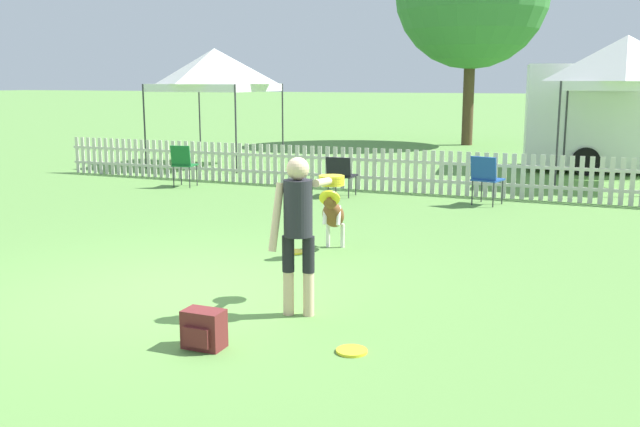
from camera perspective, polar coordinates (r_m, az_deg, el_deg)
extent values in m
plane|color=#5B8C42|center=(7.98, -10.63, -6.18)|extent=(240.00, 240.00, 0.00)
cylinder|color=beige|center=(7.06, -2.53, -6.38)|extent=(0.11, 0.11, 0.44)
cylinder|color=black|center=(6.95, -2.56, -3.23)|extent=(0.12, 0.12, 0.36)
cylinder|color=beige|center=(7.03, -0.92, -6.45)|extent=(0.11, 0.11, 0.44)
cylinder|color=black|center=(6.92, -0.93, -3.29)|extent=(0.12, 0.12, 0.36)
cylinder|color=#26262D|center=(6.84, -1.77, 0.42)|extent=(0.34, 0.34, 0.55)
sphere|color=beige|center=(6.78, -1.79, 3.61)|extent=(0.22, 0.22, 0.22)
cylinder|color=beige|center=(6.85, -3.52, -0.29)|extent=(0.14, 0.21, 0.67)
cylinder|color=beige|center=(7.10, 0.31, 2.55)|extent=(0.17, 0.67, 0.14)
cylinder|color=yellow|center=(7.43, 0.93, 2.36)|extent=(0.27, 0.27, 0.02)
cylinder|color=yellow|center=(7.42, 0.93, 2.56)|extent=(0.27, 0.27, 0.02)
cylinder|color=yellow|center=(7.42, 0.93, 2.76)|extent=(0.27, 0.27, 0.02)
cylinder|color=yellow|center=(7.41, 0.93, 2.97)|extent=(0.27, 0.27, 0.02)
ellipsoid|color=brown|center=(9.58, 1.07, -0.11)|extent=(0.43, 0.65, 0.54)
ellipsoid|color=white|center=(9.59, 1.07, -0.40)|extent=(0.23, 0.33, 0.26)
sphere|color=brown|center=(9.23, 0.83, 0.96)|extent=(0.19, 0.19, 0.19)
cone|color=brown|center=(9.15, 0.77, 1.23)|extent=(0.14, 0.19, 0.16)
cylinder|color=yellow|center=(9.15, 0.77, 1.23)|extent=(0.31, 0.24, 0.23)
cone|color=brown|center=(9.24, 1.20, 1.45)|extent=(0.06, 0.06, 0.09)
cone|color=brown|center=(9.25, 0.51, 1.46)|extent=(0.06, 0.06, 0.09)
cylinder|color=white|center=(9.85, 1.81, -1.78)|extent=(0.06, 0.06, 0.33)
cylinder|color=white|center=(9.87, 0.64, -1.75)|extent=(0.06, 0.06, 0.33)
cylinder|color=white|center=(9.41, 1.50, -0.16)|extent=(0.09, 0.17, 0.26)
cylinder|color=white|center=(9.43, 0.40, -0.13)|extent=(0.09, 0.17, 0.26)
cone|color=brown|center=(9.96, 1.33, -0.43)|extent=(0.13, 0.28, 0.19)
cylinder|color=yellow|center=(9.58, -2.10, -3.09)|extent=(0.27, 0.27, 0.02)
cylinder|color=yellow|center=(6.19, 2.56, -10.92)|extent=(0.27, 0.27, 0.02)
cube|color=maroon|center=(6.31, -9.26, -9.10)|extent=(0.35, 0.22, 0.34)
cube|color=maroon|center=(6.22, -9.89, -9.75)|extent=(0.25, 0.04, 0.17)
cube|color=beige|center=(14.86, 5.67, 2.79)|extent=(16.46, 0.04, 0.06)
cube|color=beige|center=(14.82, 5.70, 4.21)|extent=(16.46, 0.04, 0.06)
cube|color=beige|center=(18.84, -18.84, 4.47)|extent=(0.09, 0.02, 0.89)
cube|color=beige|center=(18.72, -18.43, 4.46)|extent=(0.09, 0.02, 0.89)
cube|color=beige|center=(18.61, -18.01, 4.45)|extent=(0.09, 0.02, 0.89)
cube|color=beige|center=(18.50, -17.59, 4.43)|extent=(0.09, 0.02, 0.89)
cube|color=beige|center=(18.38, -17.16, 4.42)|extent=(0.09, 0.02, 0.89)
cube|color=beige|center=(18.27, -16.73, 4.41)|extent=(0.09, 0.02, 0.89)
cube|color=beige|center=(18.16, -16.30, 4.40)|extent=(0.09, 0.02, 0.89)
cube|color=beige|center=(18.05, -15.86, 4.39)|extent=(0.09, 0.02, 0.89)
cube|color=beige|center=(17.94, -15.41, 4.37)|extent=(0.09, 0.02, 0.89)
cube|color=beige|center=(17.84, -14.96, 4.36)|extent=(0.09, 0.02, 0.89)
cube|color=beige|center=(17.73, -14.50, 4.34)|extent=(0.09, 0.02, 0.89)
cube|color=beige|center=(17.63, -14.04, 4.33)|extent=(0.09, 0.02, 0.89)
cube|color=beige|center=(17.52, -13.57, 4.31)|extent=(0.09, 0.02, 0.89)
cube|color=beige|center=(17.42, -13.09, 4.30)|extent=(0.09, 0.02, 0.89)
cube|color=beige|center=(17.32, -12.62, 4.28)|extent=(0.09, 0.02, 0.89)
cube|color=beige|center=(17.22, -12.13, 4.27)|extent=(0.09, 0.02, 0.89)
cube|color=beige|center=(17.12, -11.64, 4.25)|extent=(0.09, 0.02, 0.89)
cube|color=beige|center=(17.02, -11.14, 4.23)|extent=(0.09, 0.02, 0.89)
cube|color=beige|center=(16.92, -10.64, 4.21)|extent=(0.09, 0.02, 0.89)
cube|color=beige|center=(16.83, -10.13, 4.20)|extent=(0.09, 0.02, 0.89)
cube|color=beige|center=(16.74, -9.62, 4.18)|extent=(0.09, 0.02, 0.89)
cube|color=beige|center=(16.64, -9.10, 4.16)|extent=(0.09, 0.02, 0.89)
cube|color=beige|center=(16.55, -8.58, 4.14)|extent=(0.09, 0.02, 0.89)
cube|color=beige|center=(16.46, -8.05, 4.12)|extent=(0.09, 0.02, 0.89)
cube|color=beige|center=(16.37, -7.51, 4.10)|extent=(0.09, 0.02, 0.89)
cube|color=beige|center=(16.29, -6.97, 4.07)|extent=(0.09, 0.02, 0.89)
cube|color=beige|center=(16.20, -6.42, 4.05)|extent=(0.09, 0.02, 0.89)
cube|color=beige|center=(16.12, -5.87, 4.03)|extent=(0.09, 0.02, 0.89)
cube|color=beige|center=(16.04, -5.31, 4.00)|extent=(0.09, 0.02, 0.89)
cube|color=beige|center=(15.96, -4.74, 3.98)|extent=(0.09, 0.02, 0.89)
cube|color=beige|center=(15.88, -4.17, 3.96)|extent=(0.09, 0.02, 0.89)
cube|color=beige|center=(15.80, -3.60, 3.93)|extent=(0.09, 0.02, 0.89)
cube|color=beige|center=(15.72, -3.01, 3.90)|extent=(0.09, 0.02, 0.89)
cube|color=beige|center=(15.65, -2.43, 3.88)|extent=(0.09, 0.02, 0.89)
cube|color=beige|center=(15.58, -1.83, 3.85)|extent=(0.09, 0.02, 0.89)
cube|color=beige|center=(15.50, -1.24, 3.82)|extent=(0.09, 0.02, 0.89)
cube|color=beige|center=(15.44, -0.63, 3.79)|extent=(0.09, 0.02, 0.89)
cube|color=beige|center=(15.37, -0.02, 3.76)|extent=(0.09, 0.02, 0.89)
cube|color=beige|center=(15.30, 0.59, 3.73)|extent=(0.09, 0.02, 0.89)
cube|color=beige|center=(15.24, 1.21, 3.70)|extent=(0.09, 0.02, 0.89)
cube|color=beige|center=(15.18, 1.84, 3.67)|extent=(0.09, 0.02, 0.89)
cube|color=beige|center=(15.12, 2.47, 3.64)|extent=(0.09, 0.02, 0.89)
cube|color=beige|center=(15.06, 3.10, 3.60)|extent=(0.09, 0.02, 0.89)
cube|color=beige|center=(15.00, 3.74, 3.57)|extent=(0.09, 0.02, 0.89)
cube|color=beige|center=(14.95, 4.38, 3.53)|extent=(0.09, 0.02, 0.89)
cube|color=beige|center=(14.89, 5.03, 3.50)|extent=(0.09, 0.02, 0.89)
cube|color=beige|center=(14.84, 5.68, 3.46)|extent=(0.09, 0.02, 0.89)
cube|color=beige|center=(14.79, 6.34, 3.43)|extent=(0.09, 0.02, 0.89)
cube|color=beige|center=(14.74, 7.00, 3.39)|extent=(0.09, 0.02, 0.89)
cube|color=beige|center=(14.70, 7.67, 3.35)|extent=(0.09, 0.02, 0.89)
cube|color=beige|center=(14.66, 8.34, 3.31)|extent=(0.09, 0.02, 0.89)
cube|color=beige|center=(14.62, 9.01, 3.27)|extent=(0.09, 0.02, 0.89)
cube|color=beige|center=(14.58, 9.69, 3.23)|extent=(0.09, 0.02, 0.89)
cube|color=beige|center=(14.54, 10.37, 3.19)|extent=(0.09, 0.02, 0.89)
cube|color=beige|center=(14.50, 11.06, 3.15)|extent=(0.09, 0.02, 0.89)
cube|color=beige|center=(14.47, 11.74, 3.11)|extent=(0.09, 0.02, 0.89)
cube|color=beige|center=(14.44, 12.43, 3.07)|extent=(0.09, 0.02, 0.89)
cube|color=beige|center=(14.41, 13.13, 3.02)|extent=(0.09, 0.02, 0.89)
cube|color=beige|center=(14.38, 13.82, 2.98)|extent=(0.09, 0.02, 0.89)
cube|color=beige|center=(14.36, 14.52, 2.94)|extent=(0.09, 0.02, 0.89)
cube|color=beige|center=(14.34, 15.22, 2.89)|extent=(0.09, 0.02, 0.89)
cube|color=beige|center=(14.32, 15.92, 2.84)|extent=(0.09, 0.02, 0.89)
cube|color=beige|center=(14.30, 16.63, 2.80)|extent=(0.09, 0.02, 0.89)
cube|color=beige|center=(14.28, 17.33, 2.75)|extent=(0.09, 0.02, 0.89)
cube|color=beige|center=(14.27, 18.04, 2.70)|extent=(0.09, 0.02, 0.89)
cube|color=beige|center=(14.26, 18.75, 2.66)|extent=(0.09, 0.02, 0.89)
cube|color=beige|center=(14.25, 19.46, 2.61)|extent=(0.09, 0.02, 0.89)
cube|color=beige|center=(14.24, 20.17, 2.56)|extent=(0.09, 0.02, 0.89)
cube|color=beige|center=(14.24, 20.88, 2.51)|extent=(0.09, 0.02, 0.89)
cube|color=beige|center=(14.23, 21.59, 2.46)|extent=(0.09, 0.02, 0.89)
cube|color=beige|center=(14.23, 22.30, 2.41)|extent=(0.09, 0.02, 0.89)
cube|color=beige|center=(14.24, 23.01, 2.36)|extent=(0.09, 0.02, 0.89)
cube|color=beige|center=(14.24, 23.72, 2.31)|extent=(0.09, 0.02, 0.89)
cylinder|color=#333338|center=(13.69, 14.38, 1.70)|extent=(0.02, 0.02, 0.47)
cylinder|color=#333338|center=(13.85, 12.80, 1.87)|extent=(0.02, 0.02, 0.47)
cylinder|color=#333338|center=(13.31, 13.70, 1.48)|extent=(0.02, 0.02, 0.47)
cylinder|color=#333338|center=(13.48, 12.08, 1.66)|extent=(0.02, 0.02, 0.47)
cube|color=#1E4799|center=(13.55, 13.28, 2.66)|extent=(0.59, 0.59, 0.03)
cube|color=#1E4799|center=(13.32, 12.94, 3.51)|extent=(0.49, 0.21, 0.45)
cylinder|color=#333338|center=(14.34, 2.88, 2.29)|extent=(0.02, 0.02, 0.41)
cylinder|color=#333338|center=(14.48, 1.28, 2.39)|extent=(0.02, 0.02, 0.41)
cylinder|color=#333338|center=(13.94, 2.31, 2.06)|extent=(0.02, 0.02, 0.41)
cylinder|color=#333338|center=(14.09, 0.67, 2.16)|extent=(0.02, 0.02, 0.41)
cube|color=black|center=(14.18, 1.79, 3.05)|extent=(0.51, 0.51, 0.03)
cube|color=black|center=(13.95, 1.47, 3.73)|extent=(0.50, 0.09, 0.39)
cylinder|color=#333338|center=(15.85, -9.82, 3.05)|extent=(0.02, 0.02, 0.47)
cylinder|color=#333338|center=(16.01, -11.04, 3.09)|extent=(0.02, 0.02, 0.47)
cylinder|color=#333338|center=(15.52, -10.39, 2.87)|extent=(0.02, 0.02, 0.47)
cylinder|color=#333338|center=(15.68, -11.63, 2.91)|extent=(0.02, 0.02, 0.47)
cube|color=#19662D|center=(15.74, -10.75, 3.82)|extent=(0.49, 0.49, 0.03)
cube|color=#19662D|center=(15.53, -11.09, 4.55)|extent=(0.45, 0.15, 0.44)
cylinder|color=#333338|center=(15.89, 18.49, 5.94)|extent=(0.04, 0.04, 2.26)
cylinder|color=#333338|center=(18.34, 19.04, 6.46)|extent=(0.04, 0.04, 2.26)
cube|color=white|center=(17.05, 23.17, 9.39)|extent=(2.46, 2.46, 0.20)
pyramid|color=white|center=(17.05, 23.32, 11.35)|extent=(2.46, 2.46, 0.97)
cylinder|color=#333338|center=(19.18, -13.86, 6.77)|extent=(0.04, 0.04, 2.18)
cylinder|color=#333338|center=(17.73, -6.75, 6.71)|extent=(0.04, 0.04, 2.18)
cylinder|color=#333338|center=(21.41, -9.59, 7.30)|extent=(0.04, 0.04, 2.18)
cylinder|color=#333338|center=(20.12, -3.01, 7.23)|extent=(0.04, 0.04, 2.18)
cube|color=white|center=(19.53, -8.38, 9.94)|extent=(2.69, 2.69, 0.20)
pyramid|color=white|center=(19.53, -8.43, 11.59)|extent=(2.69, 2.69, 0.92)
cube|color=white|center=(19.49, 21.78, 7.33)|extent=(4.05, 2.63, 2.52)
cylinder|color=black|center=(20.58, 19.91, 4.59)|extent=(0.70, 0.27, 0.68)
cylinder|color=black|center=(18.46, 20.48, 3.93)|extent=(0.70, 0.27, 0.68)
cylinder|color=#4C3823|center=(25.96, 11.81, 9.61)|extent=(0.38, 0.38, 3.83)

